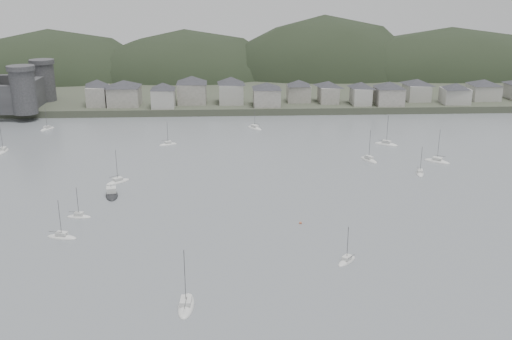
{
  "coord_description": "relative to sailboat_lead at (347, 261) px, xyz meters",
  "views": [
    {
      "loc": [
        -7.65,
        -76.11,
        54.94
      ],
      "look_at": [
        0.0,
        75.0,
        6.0
      ],
      "focal_mm": 40.54,
      "sensor_mm": 36.0,
      "label": 1
    }
  ],
  "objects": [
    {
      "name": "far_shore_land",
      "position": [
        -16.61,
        264.17,
        1.31
      ],
      "size": [
        900.0,
        250.0,
        3.0
      ],
      "primitive_type": "cube",
      "color": "#383D2D",
      "rests_on": "ground"
    },
    {
      "name": "forested_ridge",
      "position": [
        -11.78,
        238.57,
        -11.47
      ],
      "size": [
        851.55,
        103.94,
        102.57
      ],
      "color": "black",
      "rests_on": "ground"
    },
    {
      "name": "waterfront_town",
      "position": [
        33.98,
        152.51,
        8.47
      ],
      "size": [
        451.48,
        28.46,
        12.92
      ],
      "color": "gray",
      "rests_on": "far_shore_land"
    },
    {
      "name": "sailboat_lead",
      "position": [
        0.0,
        0.0,
        0.0
      ],
      "size": [
        5.48,
        5.88,
        8.38
      ],
      "rotation": [
        0.0,
        0.0,
        5.57
      ],
      "color": "silver",
      "rests_on": "ground"
    },
    {
      "name": "moored_fleet",
      "position": [
        -11.96,
        27.36,
        -0.01
      ],
      "size": [
        235.61,
        176.62,
        12.98
      ],
      "color": "silver",
      "rests_on": "ground"
    },
    {
      "name": "motor_launch_far",
      "position": [
        -56.01,
        41.97,
        0.09
      ],
      "size": [
        5.04,
        9.6,
        4.16
      ],
      "rotation": [
        0.0,
        0.0,
        3.34
      ],
      "color": "black",
      "rests_on": "ground"
    },
    {
      "name": "mooring_buoys",
      "position": [
        -12.33,
        -12.52,
        -0.04
      ],
      "size": [
        181.44,
        85.56,
        0.7
      ],
      "color": "#BB613E",
      "rests_on": "ground"
    }
  ]
}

